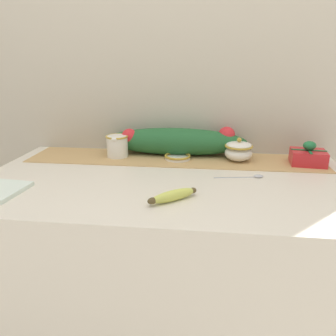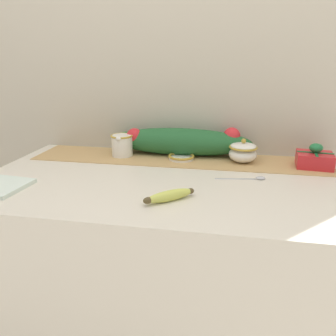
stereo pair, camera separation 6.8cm
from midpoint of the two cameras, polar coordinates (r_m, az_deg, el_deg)
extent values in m
cube|color=beige|center=(1.42, -1.49, -19.40)|extent=(1.37, 0.75, 0.92)
cube|color=#B7AD99|center=(1.52, 0.47, 13.50)|extent=(2.17, 0.04, 2.40)
cube|color=tan|center=(1.43, -0.24, 1.62)|extent=(1.26, 0.25, 0.00)
cylinder|color=white|center=(1.46, -10.13, 3.74)|extent=(0.09, 0.09, 0.09)
torus|color=#B79333|center=(1.45, -10.23, 5.42)|extent=(0.10, 0.10, 0.01)
torus|color=white|center=(1.51, -9.54, 4.56)|extent=(0.05, 0.01, 0.05)
ellipsoid|color=white|center=(1.42, -10.71, 4.91)|extent=(0.03, 0.02, 0.02)
ellipsoid|color=white|center=(1.41, 10.82, 2.55)|extent=(0.12, 0.12, 0.07)
torus|color=#B79333|center=(1.40, 10.89, 3.76)|extent=(0.12, 0.12, 0.01)
ellipsoid|color=white|center=(1.40, 10.90, 3.97)|extent=(0.11, 0.11, 0.02)
sphere|color=#B79333|center=(1.40, 10.96, 4.83)|extent=(0.02, 0.02, 0.02)
cylinder|color=white|center=(1.41, 0.30, 1.73)|extent=(0.11, 0.11, 0.01)
torus|color=#B79333|center=(1.41, 0.30, 2.12)|extent=(0.11, 0.11, 0.01)
ellipsoid|color=#CCD156|center=(1.00, -1.01, -4.83)|extent=(0.15, 0.13, 0.03)
ellipsoid|color=brown|center=(0.97, -4.78, -5.75)|extent=(0.04, 0.04, 0.02)
ellipsoid|color=brown|center=(1.04, 2.50, -3.95)|extent=(0.03, 0.03, 0.02)
cube|color=#B7B7BC|center=(1.22, 9.85, -1.65)|extent=(0.15, 0.03, 0.00)
ellipsoid|color=#B7B7BC|center=(1.24, 13.98, -1.39)|extent=(0.04, 0.03, 0.01)
cube|color=red|center=(1.44, 21.97, 1.71)|extent=(0.15, 0.13, 0.06)
cube|color=#1E6B38|center=(1.43, 22.12, 2.88)|extent=(0.14, 0.02, 0.00)
cube|color=#1E6B38|center=(1.43, 22.12, 2.88)|extent=(0.02, 0.12, 0.00)
ellipsoid|color=#1E6B38|center=(1.43, 22.21, 3.62)|extent=(0.05, 0.04, 0.04)
ellipsoid|color=#235B2D|center=(1.47, 0.06, 4.62)|extent=(0.63, 0.13, 0.12)
sphere|color=red|center=(1.49, -8.02, 5.38)|extent=(0.07, 0.07, 0.07)
sphere|color=red|center=(1.48, -2.80, 5.34)|extent=(0.08, 0.08, 0.08)
sphere|color=red|center=(1.46, 2.50, 5.28)|extent=(0.07, 0.07, 0.07)
sphere|color=red|center=(1.46, 8.87, 5.67)|extent=(0.07, 0.07, 0.07)
camera|label=1|loc=(0.03, -91.69, -0.56)|focal=35.00mm
camera|label=2|loc=(0.03, 88.31, 0.56)|focal=35.00mm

